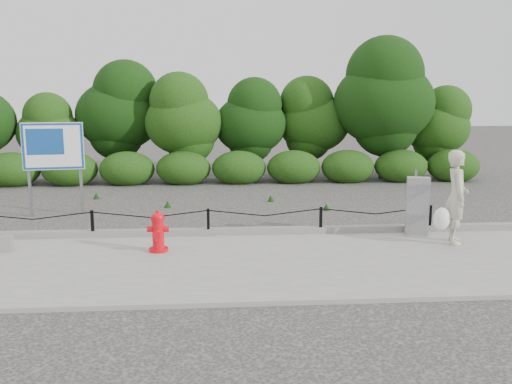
{
  "coord_description": "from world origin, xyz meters",
  "views": [
    {
      "loc": [
        0.21,
        -11.63,
        3.09
      ],
      "look_at": [
        1.07,
        0.2,
        1.0
      ],
      "focal_mm": 38.0,
      "sensor_mm": 36.0,
      "label": 1
    }
  ],
  "objects_px": {
    "utility_cabinet": "(417,206)",
    "pedestrian": "(455,198)",
    "fire_hydrant": "(158,232)",
    "advertising_sign": "(53,150)"
  },
  "relations": [
    {
      "from": "utility_cabinet",
      "to": "pedestrian",
      "type": "bearing_deg",
      "value": -39.47
    },
    {
      "from": "fire_hydrant",
      "to": "advertising_sign",
      "type": "xyz_separation_m",
      "value": [
        -3.06,
        3.86,
        1.25
      ]
    },
    {
      "from": "utility_cabinet",
      "to": "advertising_sign",
      "type": "bearing_deg",
      "value": 177.34
    },
    {
      "from": "utility_cabinet",
      "to": "fire_hydrant",
      "type": "bearing_deg",
      "value": -154.37
    },
    {
      "from": "pedestrian",
      "to": "utility_cabinet",
      "type": "bearing_deg",
      "value": 49.06
    },
    {
      "from": "pedestrian",
      "to": "advertising_sign",
      "type": "distance_m",
      "value": 9.86
    },
    {
      "from": "fire_hydrant",
      "to": "utility_cabinet",
      "type": "bearing_deg",
      "value": 13.08
    },
    {
      "from": "pedestrian",
      "to": "fire_hydrant",
      "type": "bearing_deg",
      "value": 106.42
    },
    {
      "from": "pedestrian",
      "to": "advertising_sign",
      "type": "height_order",
      "value": "advertising_sign"
    },
    {
      "from": "fire_hydrant",
      "to": "utility_cabinet",
      "type": "height_order",
      "value": "utility_cabinet"
    }
  ]
}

